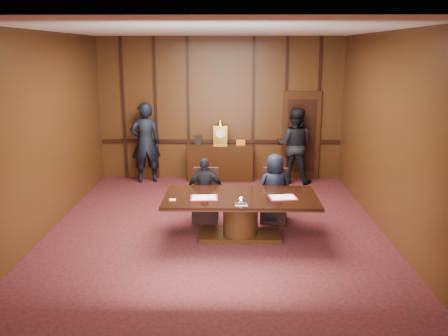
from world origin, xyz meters
name	(u,v)px	position (x,y,z in m)	size (l,w,h in m)	color
room	(220,134)	(0.07, 0.14, 1.72)	(7.00, 7.04, 3.50)	black
sideboard	(220,161)	(0.00, 3.26, 0.49)	(1.60, 0.45, 1.54)	black
conference_table	(241,210)	(0.44, -0.50, 0.51)	(2.62, 1.32, 0.76)	black
folder_left	(204,198)	(-0.18, -0.64, 0.77)	(0.48, 0.35, 0.02)	maroon
folder_right	(283,197)	(1.14, -0.60, 0.77)	(0.50, 0.39, 0.02)	maroon
inkstand	(241,201)	(0.44, -0.95, 0.81)	(0.20, 0.14, 0.12)	white
notepad	(173,200)	(-0.70, -0.75, 0.77)	(0.10, 0.07, 0.01)	#ECDE73
chair_left	(206,205)	(-0.21, 0.38, 0.29)	(0.49, 0.49, 0.99)	black
chair_right	(274,206)	(1.09, 0.38, 0.29)	(0.55, 0.55, 0.99)	black
signatory_left	(205,190)	(-0.21, 0.30, 0.62)	(0.72, 0.30, 1.23)	black
signatory_right	(275,188)	(1.09, 0.30, 0.66)	(0.64, 0.42, 1.32)	black
witness_left	(146,143)	(-1.82, 3.10, 0.98)	(0.72, 0.47, 1.96)	black
witness_right	(294,145)	(1.80, 3.10, 0.92)	(0.89, 0.70, 1.84)	black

